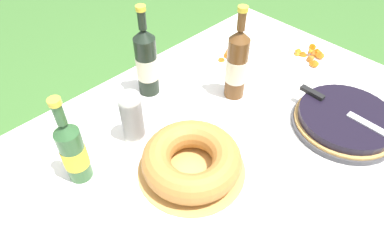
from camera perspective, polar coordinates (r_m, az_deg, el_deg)
garden_table at (r=1.15m, az=1.90°, el=-7.78°), size 1.76×1.05×0.74m
tablecloth at (r=1.11m, az=1.96°, el=-6.12°), size 1.77×1.06×0.10m
berry_tart at (r=1.27m, az=24.16°, el=-0.08°), size 0.35×0.35×0.06m
serving_knife at (r=1.25m, az=23.51°, el=1.76°), size 0.04×0.38×0.01m
bundt_cake at (r=1.02m, az=-0.07°, el=-6.75°), size 0.33×0.33×0.09m
cup_stack at (r=1.10m, az=-9.97°, el=0.42°), size 0.07×0.07×0.18m
cider_bottle_green at (r=1.01m, az=-19.27°, el=-4.81°), size 0.07×0.07×0.30m
cider_bottle_amber at (r=1.23m, az=7.49°, el=9.17°), size 0.08×0.08×0.35m
juice_bottle_red at (r=1.25m, az=-7.58°, el=9.54°), size 0.08×0.08×0.35m
snack_plate_near at (r=1.50m, az=6.75°, el=10.53°), size 0.22×0.22×0.06m
snack_plate_right at (r=1.57m, az=19.54°, el=9.88°), size 0.23×0.23×0.05m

